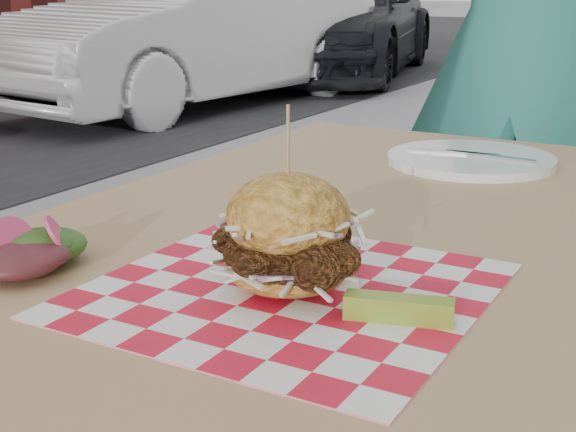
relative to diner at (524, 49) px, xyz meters
name	(u,v)px	position (x,y,z in m)	size (l,w,h in m)	color
diner	(524,49)	(0.00, 0.00, 0.00)	(0.64, 0.42, 1.76)	#29776B
car_white	(194,33)	(-3.59, 3.63, -0.26)	(1.31, 3.74, 1.23)	silver
car_dark	(338,19)	(-3.59, 6.36, -0.27)	(1.73, 4.25, 1.23)	black
patio_table	(379,279)	(0.09, -1.05, -0.21)	(0.80, 1.20, 0.75)	tan
patio_chair	(551,188)	(0.09, 0.02, -0.33)	(0.43, 0.44, 0.95)	tan
paper_liner	(288,290)	(0.10, -1.31, -0.13)	(0.36, 0.36, 0.00)	red
sandwich	(288,240)	(0.10, -1.31, -0.08)	(0.16, 0.16, 0.18)	gold
pickle_spear	(399,309)	(0.22, -1.33, -0.12)	(0.10, 0.02, 0.02)	olive
side_salad	(34,256)	(-0.15, -1.39, -0.12)	(0.14, 0.14, 0.05)	#3F1419
place_setting	(471,159)	(0.09, -0.68, -0.12)	(0.27, 0.27, 0.02)	white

